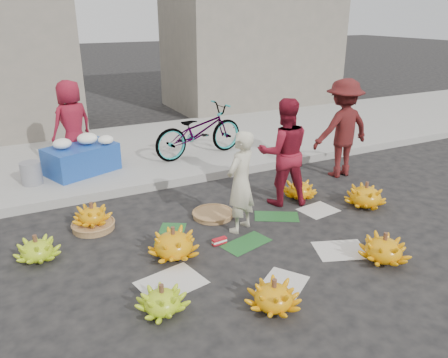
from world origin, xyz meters
name	(u,v)px	position (x,y,z in m)	size (l,w,h in m)	color
ground	(246,235)	(0.00, 0.00, 0.00)	(80.00, 80.00, 0.00)	black
curb	(185,179)	(0.00, 2.20, 0.07)	(40.00, 0.25, 0.15)	#999791
sidewalk	(149,149)	(0.00, 4.30, 0.06)	(40.00, 4.00, 0.12)	#999791
building_right	(252,24)	(4.50, 7.70, 2.50)	(5.00, 3.00, 5.00)	gray
newspaper_scatter	(278,263)	(0.00, -0.80, 0.00)	(3.20, 1.80, 0.00)	silver
banana_leaves	(232,230)	(-0.10, 0.20, 0.00)	(2.00, 1.00, 0.00)	#1B5124
banana_bunch_0	(173,243)	(-1.07, -0.07, 0.18)	(0.82, 0.82, 0.41)	#EFA40B
banana_bunch_1	(162,300)	(-1.55, -1.04, 0.14)	(0.59, 0.59, 0.33)	#89BA1A
banana_bunch_2	(274,296)	(-0.52, -1.50, 0.15)	(0.59, 0.59, 0.35)	#EFA40B
banana_bunch_3	(384,248)	(1.19, -1.32, 0.17)	(0.78, 0.78, 0.38)	#EFA40B
banana_bunch_4	(366,195)	(2.15, 0.00, 0.18)	(0.68, 0.68, 0.41)	#EFA40B
banana_bunch_5	(300,189)	(1.43, 0.74, 0.15)	(0.65, 0.65, 0.35)	#EFA40B
banana_bunch_6	(37,249)	(-2.59, 0.61, 0.15)	(0.69, 0.69, 0.34)	#89BA1A
banana_bunch_7	(93,218)	(-1.82, 1.13, 0.17)	(0.57, 0.57, 0.41)	olive
basket_spare	(213,214)	(-0.15, 0.73, 0.03)	(0.59, 0.59, 0.07)	olive
incense_stack	(219,241)	(-0.43, -0.06, 0.05)	(0.20, 0.06, 0.08)	red
vendor_cream	(241,182)	(0.02, 0.19, 0.71)	(0.52, 0.34, 1.42)	beige
vendor_red	(284,152)	(1.06, 0.71, 0.84)	(0.82, 0.64, 1.68)	maroon
man_striped	(342,129)	(2.71, 1.29, 0.89)	(1.15, 0.66, 1.78)	maroon
flower_table	(82,157)	(-1.58, 3.25, 0.41)	(1.38, 1.13, 0.69)	#173F99
grey_bucket	(31,173)	(-2.45, 3.03, 0.31)	(0.34, 0.34, 0.38)	gray
flower_vendor	(72,123)	(-1.61, 3.74, 0.92)	(0.78, 0.51, 1.60)	maroon
bicycle	(199,131)	(0.72, 3.19, 0.63)	(1.95, 0.68, 1.03)	gray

